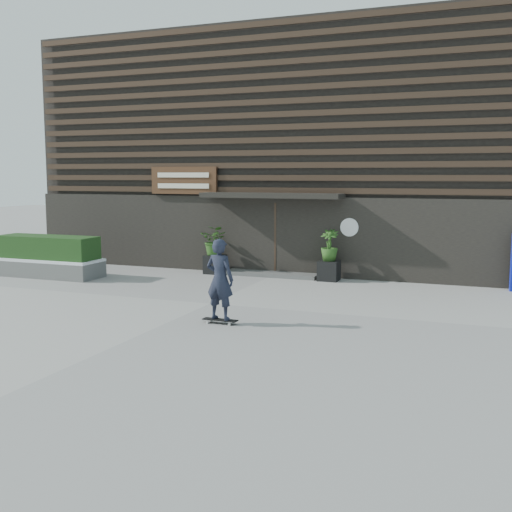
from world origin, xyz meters
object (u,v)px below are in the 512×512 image
at_px(raised_bed, 49,268).
at_px(skateboarder, 220,280).
at_px(planter_pot_left, 215,264).
at_px(planter_pot_right, 329,271).

bearing_deg(raised_bed, skateboarder, -26.39).
relative_size(planter_pot_left, skateboarder, 0.33).
xyz_separation_m(raised_bed, skateboarder, (7.68, -3.81, 0.71)).
distance_m(planter_pot_right, skateboarder, 6.31).
xyz_separation_m(planter_pot_right, skateboarder, (-0.79, -6.23, 0.66)).
height_order(planter_pot_right, raised_bed, planter_pot_right).
bearing_deg(raised_bed, planter_pot_right, 15.90).
bearing_deg(planter_pot_left, raised_bed, -152.68).
distance_m(raised_bed, skateboarder, 8.61).
bearing_deg(skateboarder, planter_pot_left, 115.80).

